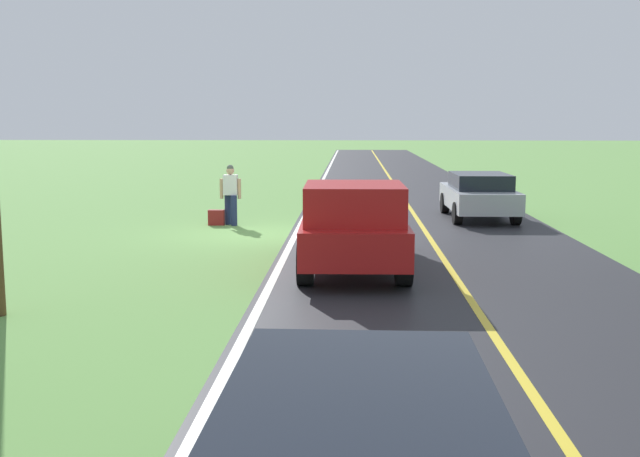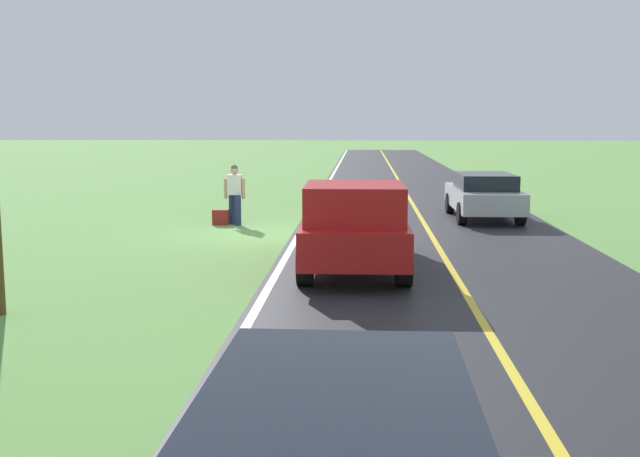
{
  "view_description": "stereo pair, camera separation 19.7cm",
  "coord_description": "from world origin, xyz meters",
  "px_view_note": "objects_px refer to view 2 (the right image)",
  "views": [
    {
      "loc": [
        -2.53,
        19.88,
        2.99
      ],
      "look_at": [
        -1.94,
        6.12,
        1.03
      ],
      "focal_mm": 42.45,
      "sensor_mm": 36.0,
      "label": 1
    },
    {
      "loc": [
        -2.72,
        19.87,
        2.99
      ],
      "look_at": [
        -1.94,
        6.12,
        1.03
      ],
      "focal_mm": 42.45,
      "sensor_mm": 36.0,
      "label": 2
    }
  ],
  "objects_px": {
    "pickup_truck_passing": "(354,223)",
    "sedan_near_oncoming": "(484,195)",
    "hitchhiker_walking": "(235,191)",
    "suitcase_carried": "(220,217)"
  },
  "relations": [
    {
      "from": "hitchhiker_walking",
      "to": "sedan_near_oncoming",
      "type": "xyz_separation_m",
      "value": [
        -7.42,
        -1.73,
        -0.23
      ]
    },
    {
      "from": "hitchhiker_walking",
      "to": "sedan_near_oncoming",
      "type": "height_order",
      "value": "hitchhiker_walking"
    },
    {
      "from": "hitchhiker_walking",
      "to": "sedan_near_oncoming",
      "type": "relative_size",
      "value": 0.4
    },
    {
      "from": "suitcase_carried",
      "to": "pickup_truck_passing",
      "type": "height_order",
      "value": "pickup_truck_passing"
    },
    {
      "from": "hitchhiker_walking",
      "to": "pickup_truck_passing",
      "type": "height_order",
      "value": "pickup_truck_passing"
    },
    {
      "from": "pickup_truck_passing",
      "to": "sedan_near_oncoming",
      "type": "relative_size",
      "value": 1.23
    },
    {
      "from": "hitchhiker_walking",
      "to": "pickup_truck_passing",
      "type": "relative_size",
      "value": 0.32
    },
    {
      "from": "suitcase_carried",
      "to": "sedan_near_oncoming",
      "type": "height_order",
      "value": "sedan_near_oncoming"
    },
    {
      "from": "hitchhiker_walking",
      "to": "suitcase_carried",
      "type": "relative_size",
      "value": 3.8
    },
    {
      "from": "suitcase_carried",
      "to": "sedan_near_oncoming",
      "type": "xyz_separation_m",
      "value": [
        -7.84,
        -1.81,
        0.53
      ]
    }
  ]
}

